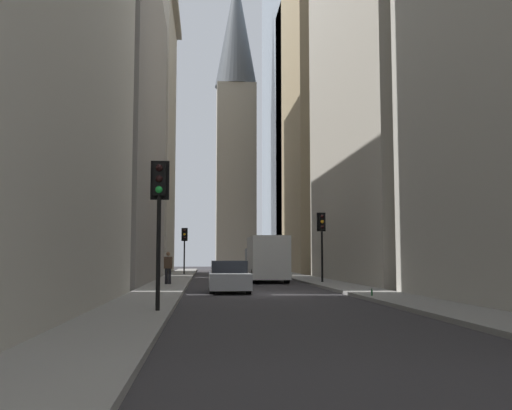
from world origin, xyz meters
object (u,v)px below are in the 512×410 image
object	(u,v)px
delivery_truck	(266,259)
pedestrian	(168,266)
traffic_light_far_junction	(184,240)
traffic_light_foreground	(159,199)
traffic_light_midblock	(322,231)
sedan_silver	(229,277)
discarded_bottle	(372,293)

from	to	relation	value
delivery_truck	pedestrian	xyz separation A→B (m)	(-5.29, 5.85, -0.39)
delivery_truck	traffic_light_far_junction	world-z (taller)	traffic_light_far_junction
traffic_light_foreground	traffic_light_midblock	xyz separation A→B (m)	(16.98, -8.05, -0.09)
sedan_silver	pedestrian	xyz separation A→B (m)	(5.04, 3.05, 0.41)
pedestrian	traffic_light_foreground	bearing A→B (deg)	-177.44
sedan_silver	discarded_bottle	distance (m)	7.09
discarded_bottle	traffic_light_far_junction	bearing A→B (deg)	16.27
traffic_light_foreground	discarded_bottle	distance (m)	9.66
delivery_truck	traffic_light_midblock	distance (m)	4.81
delivery_truck	traffic_light_foreground	size ratio (longest dim) A/B	1.56
traffic_light_foreground	discarded_bottle	xyz separation A→B (m)	(5.29, -7.53, -2.94)
traffic_light_far_junction	traffic_light_midblock	bearing A→B (deg)	-151.47
traffic_light_far_junction	discarded_bottle	distance (m)	28.56
traffic_light_foreground	pedestrian	size ratio (longest dim) A/B	2.42
delivery_truck	traffic_light_far_junction	size ratio (longest dim) A/B	1.67
sedan_silver	pedestrian	bearing A→B (deg)	31.16
pedestrian	discarded_bottle	distance (m)	12.87
traffic_light_foreground	pedestrian	world-z (taller)	traffic_light_foreground
delivery_truck	traffic_light_midblock	xyz separation A→B (m)	(-3.49, -2.88, 1.64)
traffic_light_far_junction	pedestrian	world-z (taller)	traffic_light_far_junction
sedan_silver	discarded_bottle	xyz separation A→B (m)	(-4.84, -5.16, -0.42)
delivery_truck	traffic_light_foreground	world-z (taller)	traffic_light_foreground
traffic_light_foreground	discarded_bottle	bearing A→B (deg)	-54.91
traffic_light_far_junction	pedestrian	xyz separation A→B (m)	(-17.41, 0.25, -1.90)
pedestrian	discarded_bottle	size ratio (longest dim) A/B	6.34
sedan_silver	traffic_light_far_junction	distance (m)	22.74
discarded_bottle	pedestrian	bearing A→B (deg)	39.71
delivery_truck	traffic_light_foreground	distance (m)	21.18
traffic_light_midblock	traffic_light_far_junction	xyz separation A→B (m)	(15.61, 8.49, -0.13)
sedan_silver	traffic_light_midblock	world-z (taller)	traffic_light_midblock
discarded_bottle	traffic_light_midblock	bearing A→B (deg)	-2.55
traffic_light_far_junction	pedestrian	distance (m)	17.52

